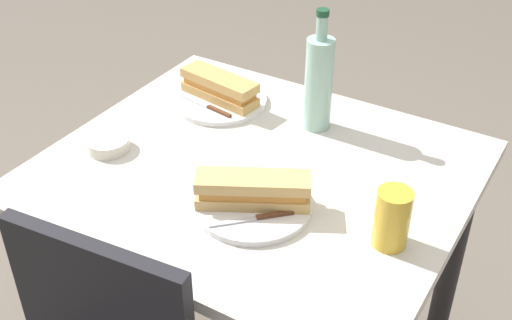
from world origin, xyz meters
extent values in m
cube|color=beige|center=(0.00, 0.00, 0.72)|extent=(0.96, 0.84, 0.03)
cylinder|color=#262628|center=(-0.42, -0.36, 0.35)|extent=(0.06, 0.06, 0.70)
cylinder|color=#262628|center=(0.42, -0.36, 0.35)|extent=(0.06, 0.06, 0.70)
cylinder|color=#262628|center=(0.42, 0.36, 0.35)|extent=(0.06, 0.06, 0.70)
cylinder|color=white|center=(0.24, -0.21, 0.74)|extent=(0.25, 0.25, 0.01)
cube|color=tan|center=(0.24, -0.21, 0.76)|extent=(0.23, 0.10, 0.02)
cube|color=#CC8438|center=(0.24, -0.21, 0.78)|extent=(0.21, 0.09, 0.02)
cube|color=tan|center=(0.24, -0.21, 0.80)|extent=(0.23, 0.10, 0.02)
cube|color=silver|center=(0.29, -0.16, 0.75)|extent=(0.10, 0.03, 0.00)
cube|color=#59331E|center=(0.20, -0.14, 0.75)|extent=(0.08, 0.02, 0.01)
cylinder|color=white|center=(-0.07, 0.14, 0.74)|extent=(0.25, 0.25, 0.01)
cube|color=tan|center=(-0.07, 0.14, 0.76)|extent=(0.25, 0.18, 0.02)
cube|color=#CC8438|center=(-0.07, 0.14, 0.78)|extent=(0.23, 0.16, 0.02)
cube|color=tan|center=(-0.07, 0.14, 0.80)|extent=(0.25, 0.18, 0.02)
cube|color=silver|center=(-0.07, 0.21, 0.75)|extent=(0.08, 0.08, 0.00)
cube|color=#59331E|center=(-0.14, 0.15, 0.75)|extent=(0.06, 0.06, 0.01)
cylinder|color=#99C6B7|center=(-0.04, -0.24, 0.85)|extent=(0.07, 0.07, 0.24)
cylinder|color=#99C6B7|center=(-0.04, -0.24, 1.00)|extent=(0.03, 0.03, 0.06)
cylinder|color=#19472D|center=(-0.04, -0.24, 1.04)|extent=(0.03, 0.03, 0.02)
cylinder|color=gold|center=(-0.37, 0.09, 0.79)|extent=(0.07, 0.07, 0.13)
cylinder|color=silver|center=(0.35, 0.12, 0.75)|extent=(0.10, 0.10, 0.03)
camera|label=1|loc=(-0.65, 1.08, 1.62)|focal=46.23mm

